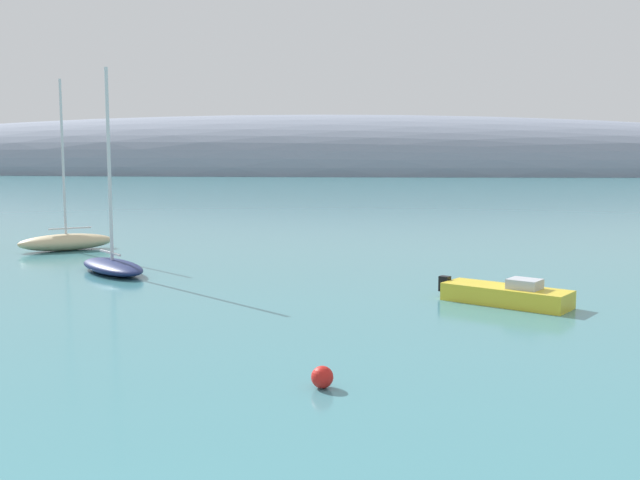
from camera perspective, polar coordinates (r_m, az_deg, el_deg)
distant_ridge at (r=227.41m, az=-2.01°, el=5.13°), size 383.18×58.91×35.67m
sailboat_navy_near_shore at (r=39.99m, az=-15.72°, el=-1.75°), size 5.66×5.80×10.57m
sailboat_sand_mid_mooring at (r=50.32m, az=-18.99°, el=-0.04°), size 5.96×5.14×10.88m
motorboat_yellow_alongside_breakwater at (r=31.63m, az=14.19°, el=-4.09°), size 5.38×4.21×1.14m
mooring_buoy_red at (r=20.00m, az=0.17°, el=-10.53°), size 0.60×0.60×0.60m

